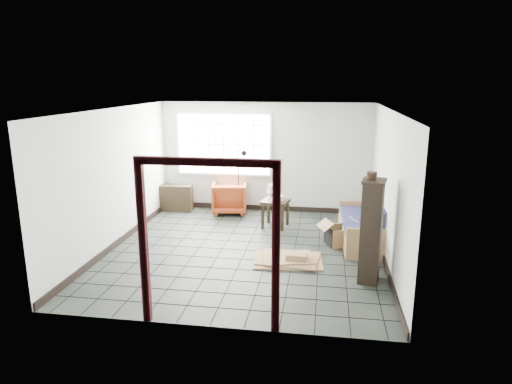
% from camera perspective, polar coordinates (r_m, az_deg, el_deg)
% --- Properties ---
extents(ground, '(5.50, 5.50, 0.00)m').
position_cam_1_polar(ground, '(8.60, -1.27, -7.28)').
color(ground, black).
rests_on(ground, ground).
extents(room_shell, '(5.02, 5.52, 2.61)m').
position_cam_1_polar(room_shell, '(8.18, -1.30, 3.84)').
color(room_shell, beige).
rests_on(room_shell, ground).
extents(window_panel, '(2.32, 0.08, 1.52)m').
position_cam_1_polar(window_panel, '(10.97, -4.05, 5.96)').
color(window_panel, silver).
rests_on(window_panel, ground).
extents(doorway_trim, '(1.80, 0.08, 2.20)m').
position_cam_1_polar(doorway_trim, '(5.65, -6.07, -3.94)').
color(doorway_trim, '#390D12').
rests_on(doorway_trim, ground).
extents(futon_sofa, '(0.81, 1.98, 0.86)m').
position_cam_1_polar(futon_sofa, '(9.14, 13.39, -4.29)').
color(futon_sofa, '#936042').
rests_on(futon_sofa, ground).
extents(armchair, '(0.90, 0.86, 0.81)m').
position_cam_1_polar(armchair, '(10.87, -3.33, -0.51)').
color(armchair, brown).
rests_on(armchair, ground).
extents(side_table, '(0.63, 0.63, 0.60)m').
position_cam_1_polar(side_table, '(9.79, 2.44, -1.61)').
color(side_table, black).
rests_on(side_table, ground).
extents(table_lamp, '(0.27, 0.27, 0.35)m').
position_cam_1_polar(table_lamp, '(9.68, 2.03, 0.35)').
color(table_lamp, black).
rests_on(table_lamp, side_table).
extents(projector, '(0.32, 0.29, 0.10)m').
position_cam_1_polar(projector, '(9.73, 2.57, -0.77)').
color(projector, silver).
rests_on(projector, side_table).
extents(floor_lamp, '(0.42, 0.43, 1.61)m').
position_cam_1_polar(floor_lamp, '(10.63, -1.88, 1.69)').
color(floor_lamp, black).
rests_on(floor_lamp, ground).
extents(console_shelf, '(0.82, 0.36, 0.63)m').
position_cam_1_polar(console_shelf, '(11.24, -10.00, -0.71)').
color(console_shelf, black).
rests_on(console_shelf, ground).
extents(tall_shelf, '(0.42, 0.50, 1.64)m').
position_cam_1_polar(tall_shelf, '(7.29, 14.21, -4.70)').
color(tall_shelf, black).
rests_on(tall_shelf, ground).
extents(pot, '(0.19, 0.19, 0.12)m').
position_cam_1_polar(pot, '(7.07, 14.27, 1.96)').
color(pot, black).
rests_on(pot, tall_shelf).
extents(open_box, '(0.97, 0.72, 0.49)m').
position_cam_1_polar(open_box, '(8.98, 10.58, -5.37)').
color(open_box, olive).
rests_on(open_box, ground).
extents(cardboard_pile, '(1.25, 0.94, 0.17)m').
position_cam_1_polar(cardboard_pile, '(8.11, 4.18, -8.32)').
color(cardboard_pile, olive).
rests_on(cardboard_pile, ground).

